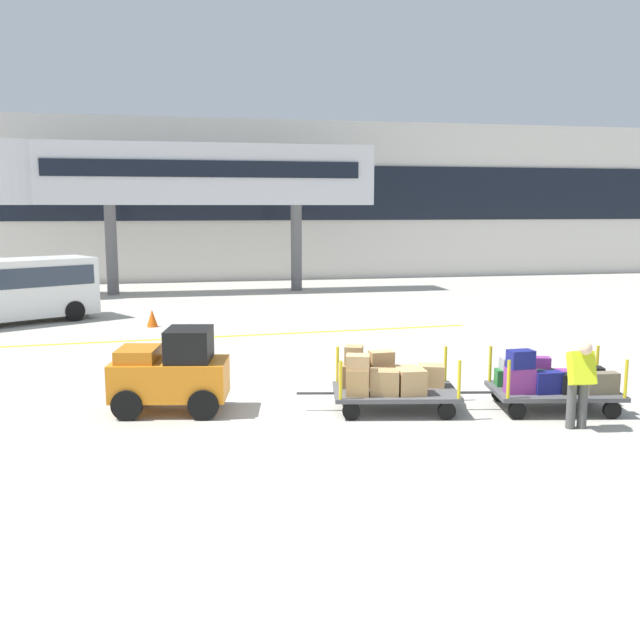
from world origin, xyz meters
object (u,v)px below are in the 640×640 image
Objects in this scene: baggage_handler at (580,380)px; safety_cone_near at (152,318)px; baggage_cart_middle at (550,382)px; shuttle_van at (18,285)px; baggage_cart_lead at (388,381)px; baggage_tug at (172,372)px.

baggage_handler reaches higher than safety_cone_near.
baggage_cart_middle is 17.62m from shuttle_van.
shuttle_van reaches higher than safety_cone_near.
baggage_cart_lead is 11.61m from safety_cone_near.
baggage_cart_lead is 15.28m from shuttle_van.
shuttle_van reaches higher than baggage_cart_middle.
baggage_cart_middle is 0.60× the size of shuttle_van.
safety_cone_near is (4.32, -1.73, -0.96)m from shuttle_van.
baggage_tug reaches higher than baggage_handler.
baggage_tug is 7.27m from baggage_handler.
baggage_cart_lead is at bearing -54.21° from shuttle_van.
baggage_handler reaches higher than baggage_cart_lead.
baggage_tug is at bearing -66.97° from shuttle_van.
baggage_handler is at bearing -96.11° from baggage_cart_middle.
baggage_cart_lead is 5.60× the size of safety_cone_near.
baggage_handler is (2.87, -1.78, 0.29)m from baggage_cart_lead.
baggage_cart_middle is at bearing -10.68° from baggage_cart_lead.
baggage_handler is at bearing -20.06° from baggage_tug.
shuttle_van is 4.75m from safety_cone_near.
safety_cone_near is (-7.60, 11.22, -0.26)m from baggage_cart_middle.
shuttle_van is at bearing 158.14° from safety_cone_near.
safety_cone_near is at bearing -21.86° from shuttle_van.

